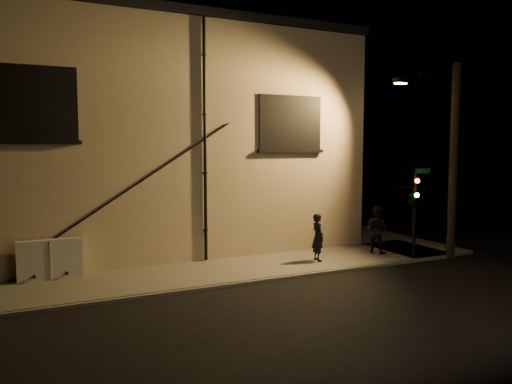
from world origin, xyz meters
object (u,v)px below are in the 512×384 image
pedestrian_b (376,229)px  streetlamp_pole (450,156)px  utility_cabinet (50,259)px  pedestrian_a (318,237)px  traffic_signal (413,198)px

pedestrian_b → streetlamp_pole: size_ratio=0.25×
utility_cabinet → pedestrian_b: size_ratio=1.04×
pedestrian_b → streetlamp_pole: (2.14, -1.43, 2.76)m
streetlamp_pole → pedestrian_a: bearing=165.1°
pedestrian_b → streetlamp_pole: bearing=-149.2°
traffic_signal → streetlamp_pole: size_ratio=0.45×
utility_cabinet → traffic_signal: traffic_signal is taller
streetlamp_pole → utility_cabinet: bearing=168.4°
pedestrian_b → traffic_signal: bearing=-176.4°
pedestrian_a → streetlamp_pole: (4.83, -1.28, 2.82)m
utility_cabinet → streetlamp_pole: (13.43, -2.76, 3.05)m
utility_cabinet → pedestrian_b: 11.37m
traffic_signal → streetlamp_pole: bearing=-9.7°
utility_cabinet → streetlamp_pole: streetlamp_pole is taller
streetlamp_pole → traffic_signal: bearing=170.3°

